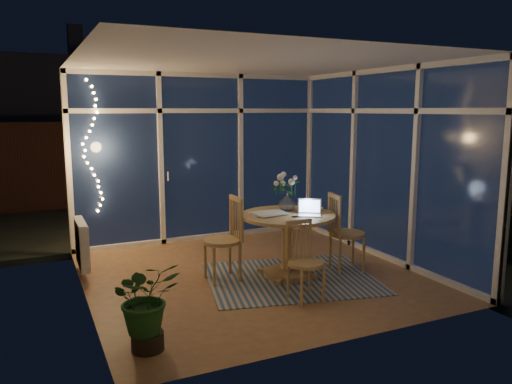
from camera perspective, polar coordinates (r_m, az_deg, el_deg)
floor at (r=6.34m, az=-0.29°, el=-9.42°), size 4.00×4.00×0.00m
ceiling at (r=6.03m, az=-0.31°, el=14.69°), size 4.00×4.00×0.00m
wall_back at (r=7.90m, az=-6.33°, el=3.93°), size 4.00×0.04×2.60m
wall_front at (r=4.33m, az=10.75°, el=-0.67°), size 4.00×0.04×2.60m
wall_left at (r=5.53m, az=-19.51°, el=1.12°), size 0.04×4.00×2.60m
wall_right at (r=7.11m, az=14.57°, el=3.08°), size 0.04×4.00×2.60m
window_wall_back at (r=7.86m, az=-6.24°, el=3.90°), size 4.00×0.10×2.60m
window_wall_right at (r=7.08m, az=14.32°, el=3.07°), size 0.10×4.00×2.60m
radiator at (r=6.59m, az=-19.31°, el=-5.59°), size 0.10×0.70×0.58m
fairy_lights at (r=7.41m, az=-18.30°, el=4.90°), size 0.24×0.10×1.85m
garden_patio at (r=11.08m, az=-8.69°, el=-1.67°), size 12.00×6.00×0.10m
garden_fence at (r=11.30m, az=-11.95°, el=3.37°), size 11.00×0.08×1.80m
neighbour_roof at (r=14.24m, az=-13.69°, el=9.75°), size 7.00×3.00×2.20m
garden_shrubs at (r=9.16m, az=-13.79°, el=-0.91°), size 0.90×0.90×0.90m
rug at (r=6.21m, az=4.02°, el=-9.78°), size 2.32×2.01×0.01m
dining_table at (r=6.18m, az=3.62°, el=-6.11°), size 1.38×1.38×0.79m
chair_left at (r=6.01m, az=-3.90°, el=-5.36°), size 0.48×0.48×1.03m
chair_right at (r=6.47m, az=10.38°, el=-4.48°), size 0.55×0.55×1.02m
chair_front at (r=5.42m, az=5.74°, el=-7.89°), size 0.42×0.42×0.88m
laptop at (r=6.00m, az=6.13°, el=-1.73°), size 0.37×0.36×0.21m
flower_vase at (r=6.27m, az=3.58°, el=-1.21°), size 0.24×0.24×0.21m
bowl at (r=6.33m, az=6.89°, el=-1.95°), size 0.18×0.18×0.04m
newspapers at (r=6.08m, az=1.42°, el=-2.43°), size 0.42×0.34×0.02m
phone at (r=5.94m, az=4.69°, el=-2.80°), size 0.12×0.08×0.01m
potted_plant at (r=4.45m, az=-12.42°, el=-12.82°), size 0.57×0.51×0.76m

